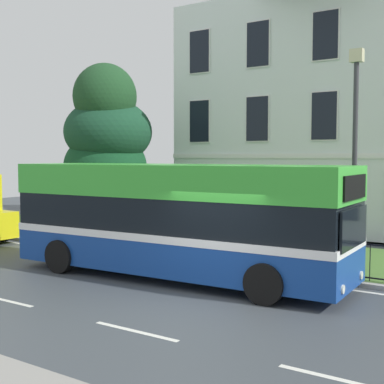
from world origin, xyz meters
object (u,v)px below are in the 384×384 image
Objects in this scene: georgian_townhouse at (360,99)px; evergreen_tree at (107,157)px; single_decker_bus at (176,218)px; street_lamp_post at (355,144)px.

georgian_townhouse is 11.93m from evergreen_tree.
street_lamp_post is (3.96, 3.05, 2.05)m from single_decker_bus.
georgian_townhouse is 1.52× the size of single_decker_bus.
street_lamp_post reaches higher than single_decker_bus.
evergreen_tree reaches higher than street_lamp_post.
evergreen_tree is 11.52m from street_lamp_post.
single_decker_bus is (7.35, -5.18, -1.66)m from evergreen_tree.
georgian_townhouse is at bearing 105.83° from street_lamp_post.
street_lamp_post is (11.31, -2.13, 0.38)m from evergreen_tree.
evergreen_tree is at bearing 169.35° from street_lamp_post.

